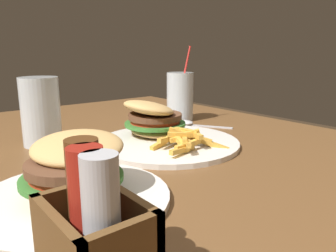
% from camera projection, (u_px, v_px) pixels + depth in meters
% --- Properties ---
extents(dining_table, '(1.37, 1.14, 0.77)m').
position_uv_depth(dining_table, '(121.00, 245.00, 0.59)').
color(dining_table, brown).
rests_on(dining_table, ground_plane).
extents(meal_plate_near, '(0.30, 0.30, 0.10)m').
position_uv_depth(meal_plate_near, '(160.00, 130.00, 0.71)').
color(meal_plate_near, white).
rests_on(meal_plate_near, dining_table).
extents(beer_glass, '(0.08, 0.08, 0.14)m').
position_uv_depth(beer_glass, '(41.00, 114.00, 0.68)').
color(beer_glass, silver).
rests_on(beer_glass, dining_table).
extents(juice_glass, '(0.08, 0.08, 0.21)m').
position_uv_depth(juice_glass, '(180.00, 99.00, 0.92)').
color(juice_glass, silver).
rests_on(juice_glass, dining_table).
extents(spoon, '(0.14, 0.10, 0.01)m').
position_uv_depth(spoon, '(187.00, 123.00, 0.87)').
color(spoon, silver).
rests_on(spoon, dining_table).
extents(meal_plate_far, '(0.25, 0.25, 0.09)m').
position_uv_depth(meal_plate_far, '(74.00, 179.00, 0.43)').
color(meal_plate_far, white).
rests_on(meal_plate_far, dining_table).
extents(condiment_caddy, '(0.10, 0.07, 0.12)m').
position_uv_depth(condiment_caddy, '(94.00, 236.00, 0.27)').
color(condiment_caddy, brown).
rests_on(condiment_caddy, dining_table).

